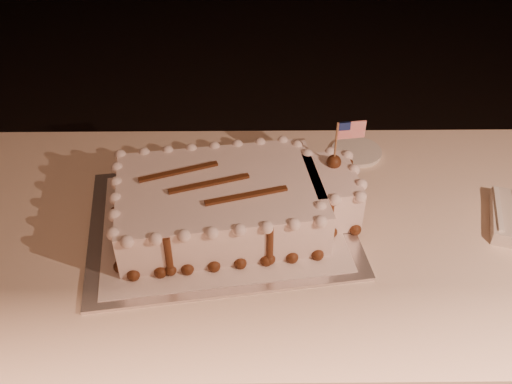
{
  "coord_description": "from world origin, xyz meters",
  "views": [
    {
      "loc": [
        -0.14,
        -0.36,
        1.63
      ],
      "look_at": [
        -0.13,
        0.61,
        0.84
      ],
      "focal_mm": 40.0,
      "sensor_mm": 36.0,
      "label": 1
    }
  ],
  "objects_px": {
    "banquet_table": "(306,329)",
    "sheet_cake": "(234,201)",
    "cake_board": "(221,222)",
    "side_plate": "(356,152)"
  },
  "relations": [
    {
      "from": "banquet_table",
      "to": "side_plate",
      "type": "height_order",
      "value": "side_plate"
    },
    {
      "from": "banquet_table",
      "to": "cake_board",
      "type": "height_order",
      "value": "cake_board"
    },
    {
      "from": "banquet_table",
      "to": "sheet_cake",
      "type": "height_order",
      "value": "sheet_cake"
    },
    {
      "from": "banquet_table",
      "to": "side_plate",
      "type": "xyz_separation_m",
      "value": [
        0.14,
        0.29,
        0.38
      ]
    },
    {
      "from": "sheet_cake",
      "to": "side_plate",
      "type": "xyz_separation_m",
      "value": [
        0.32,
        0.27,
        -0.06
      ]
    },
    {
      "from": "banquet_table",
      "to": "sheet_cake",
      "type": "bearing_deg",
      "value": 174.92
    },
    {
      "from": "banquet_table",
      "to": "cake_board",
      "type": "relative_size",
      "value": 4.07
    },
    {
      "from": "cake_board",
      "to": "side_plate",
      "type": "bearing_deg",
      "value": 30.06
    },
    {
      "from": "cake_board",
      "to": "sheet_cake",
      "type": "xyz_separation_m",
      "value": [
        0.03,
        0.0,
        0.06
      ]
    },
    {
      "from": "banquet_table",
      "to": "sheet_cake",
      "type": "xyz_separation_m",
      "value": [
        -0.18,
        0.02,
        0.44
      ]
    }
  ]
}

